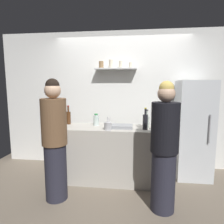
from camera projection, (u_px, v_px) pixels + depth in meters
ground_plane at (115, 198)px, 2.73m from camera, size 5.28×5.28×0.00m
back_wall_assembly at (122, 100)px, 3.79m from camera, size 4.80×0.32×2.60m
refrigerator at (193, 130)px, 3.31m from camera, size 0.56×0.60×1.67m
counter at (112, 154)px, 3.23m from camera, size 1.83×0.60×0.91m
baking_pan at (122, 126)px, 3.09m from camera, size 0.34×0.24×0.05m
utensil_holder at (108, 126)px, 2.95m from camera, size 0.11×0.11×0.21m
wine_bottle_pale_glass at (147, 121)px, 3.09m from camera, size 0.08×0.08×0.30m
wine_bottle_dark_glass at (145, 121)px, 2.98m from camera, size 0.08×0.08×0.34m
wine_bottle_green_glass at (159, 124)px, 2.82m from camera, size 0.07×0.07×0.32m
wine_bottle_amber_glass at (68, 117)px, 3.40m from camera, size 0.08×0.08×0.33m
water_bottle_plastic at (96, 120)px, 3.28m from camera, size 0.09×0.09×0.20m
person_blonde at (164, 149)px, 2.38m from camera, size 0.34×0.34×1.64m
person_brown_jacket at (55, 141)px, 2.62m from camera, size 0.34×0.34×1.68m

